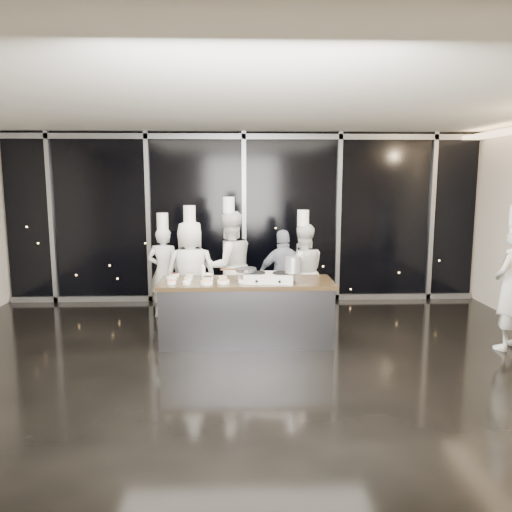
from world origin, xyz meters
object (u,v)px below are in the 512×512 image
Objects in this scene: chef_left at (191,272)px; chef_side at (511,285)px; stock_pot at (293,265)px; chef_right at (302,272)px; stove at (269,277)px; chef_center at (229,266)px; chef_far_left at (164,271)px; frying_pan at (245,270)px; demo_counter at (246,311)px; guest at (284,276)px.

chef_side is at bearing 158.85° from chef_left.
stock_pot is 0.12× the size of chef_right.
chef_center is at bearing 122.00° from stove.
chef_far_left reaches higher than stock_pot.
stove is 0.35m from frying_pan.
chef_center is at bearing 103.10° from demo_counter.
chef_right reaches higher than stove.
chef_far_left is at bearing -14.90° from chef_right.
chef_left is (-1.52, 1.05, -0.30)m from stock_pot.
frying_pan is at bearing 51.36° from guest.
stock_pot is at bearing -13.01° from demo_counter.
guest is (1.50, 0.10, -0.10)m from chef_left.
chef_side is at bearing 143.15° from chef_right.
frying_pan is 3.65m from chef_side.
stock_pot is (0.65, -0.15, 0.70)m from demo_counter.
frying_pan is 2.29× the size of stock_pot.
stove is at bearing 135.13° from chef_left.
chef_side reaches higher than stove.
demo_counter is 0.96m from stock_pot.
chef_center is at bearing -164.82° from chef_left.
chef_side is (3.87, -1.53, -0.02)m from chef_center.
chef_left is 1.05× the size of chef_right.
chef_far_left is 1.14m from chef_center.
chef_left is (-1.19, 0.99, -0.11)m from stove.
stove is 0.38m from stock_pot.
frying_pan is 0.29× the size of chef_far_left.
chef_center is at bearing -9.86° from chef_right.
chef_left is 0.65m from chef_center.
frying_pan is 1.29m from chef_left.
stove is at bearing -16.21° from demo_counter.
guest is 3.30m from chef_side.
chef_left reaches higher than guest.
chef_side is at bearing 134.51° from chef_center.
stock_pot is at bearing 84.18° from guest.
chef_far_left is at bearing -36.40° from chef_center.
chef_center is (-0.91, 1.27, -0.24)m from stock_pot.
demo_counter is 1.28× the size of chef_left.
chef_side reaches higher than chef_left.
stove is 1.39× the size of frying_pan.
chef_right is (0.94, 1.08, 0.36)m from demo_counter.
chef_left is 1.26× the size of guest.
chef_center is 1.21m from chef_right.
chef_side is (3.30, -0.31, -0.07)m from stove.
frying_pan is 0.26× the size of chef_side.
chef_center reaches higher than demo_counter.
frying_pan is 1.25m from guest.
chef_far_left reaches higher than guest.
stock_pot is (0.66, -0.11, 0.09)m from frying_pan.
chef_right is (0.62, 1.17, -0.15)m from stove.
chef_far_left is 0.97× the size of chef_right.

